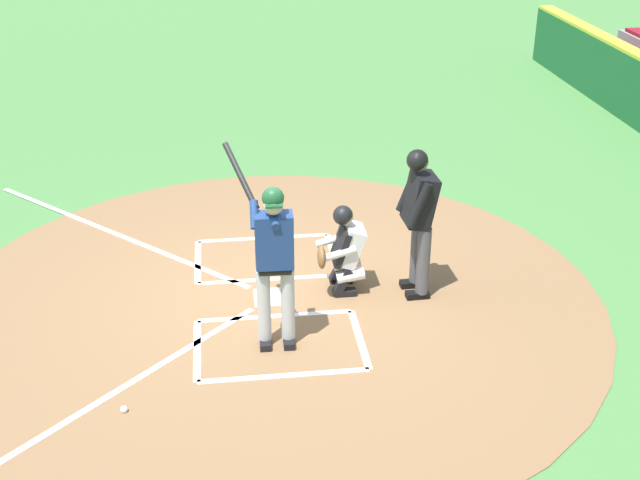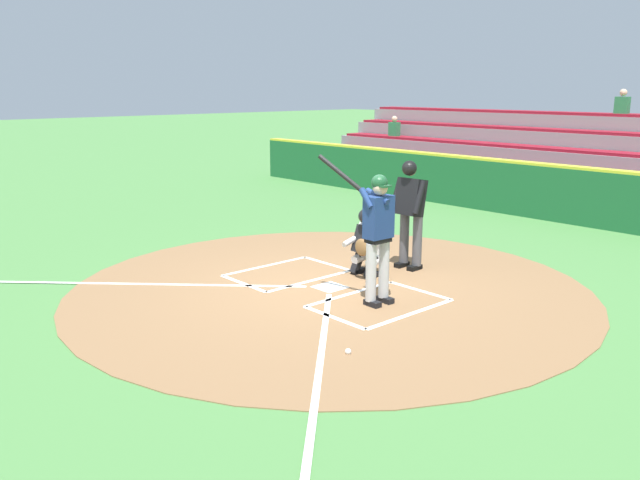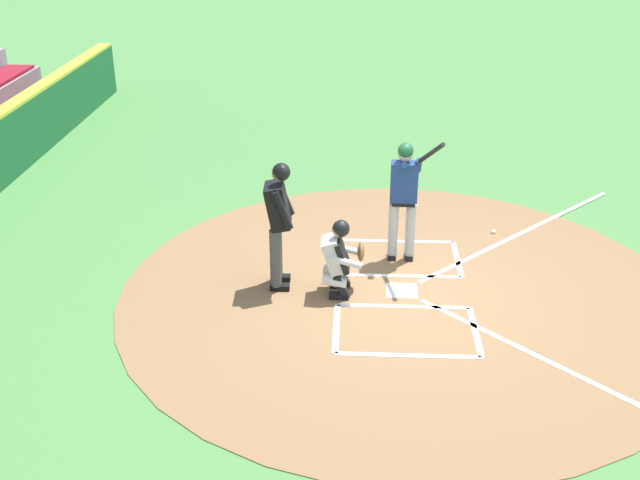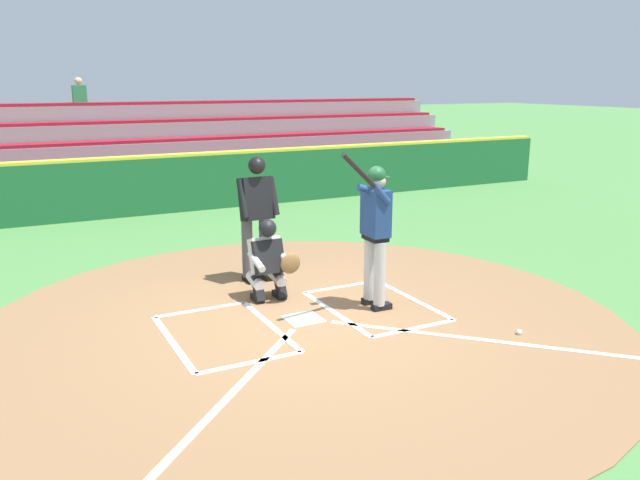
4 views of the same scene
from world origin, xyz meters
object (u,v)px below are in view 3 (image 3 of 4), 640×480
plate_umpire (278,217)px  baseball (493,232)px  batter (404,193)px  catcher (340,256)px

plate_umpire → baseball: 4.02m
batter → baseball: size_ratio=28.76×
catcher → plate_umpire: size_ratio=0.61×
baseball → plate_umpire: bearing=-59.8°
batter → plate_umpire: bearing=-62.7°
catcher → batter: bearing=139.9°
catcher → baseball: 3.33m
batter → baseball: batter is taller
catcher → plate_umpire: plate_umpire is taller
catcher → plate_umpire: (-0.18, -0.86, 0.49)m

